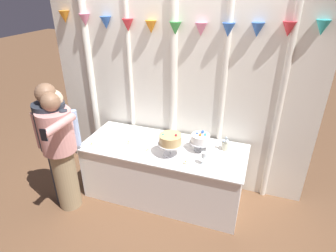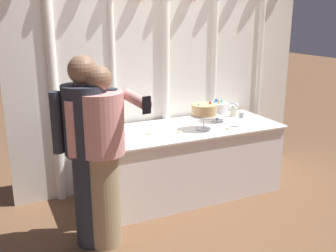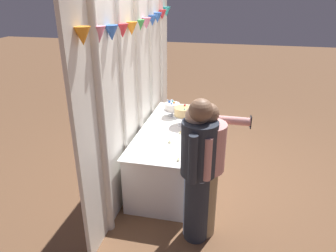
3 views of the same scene
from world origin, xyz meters
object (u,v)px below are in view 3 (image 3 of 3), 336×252
(flower_vase, at_px, (170,105))
(wine_glass, at_px, (192,108))
(tealight_near_left, at_px, (169,142))
(tealight_far_left, at_px, (178,160))
(cake_display_nearright, at_px, (172,107))
(cake_table, at_px, (172,152))
(guest_man_dark_suit, at_px, (195,167))
(tealight_far_right, at_px, (194,119))
(cake_display_nearleft, at_px, (184,112))
(tealight_near_right, at_px, (180,133))
(guest_girl_blue_dress, at_px, (206,168))
(guest_man_pink_jacket, at_px, (198,168))

(flower_vase, bearing_deg, wine_glass, -113.94)
(tealight_near_left, bearing_deg, tealight_far_left, -155.40)
(cake_display_nearright, relative_size, wine_glass, 1.64)
(cake_table, height_order, cake_display_nearright, cake_display_nearright)
(cake_display_nearright, distance_m, tealight_near_left, 0.88)
(tealight_far_left, bearing_deg, guest_man_dark_suit, -140.32)
(guest_man_dark_suit, bearing_deg, tealight_far_right, 8.48)
(cake_display_nearleft, bearing_deg, cake_display_nearright, 36.36)
(cake_display_nearright, bearing_deg, cake_display_nearleft, -143.64)
(guest_man_dark_suit, bearing_deg, tealight_near_right, 18.51)
(guest_girl_blue_dress, bearing_deg, flower_vase, 23.33)
(guest_man_dark_suit, relative_size, guest_girl_blue_dress, 1.00)
(cake_table, relative_size, tealight_far_right, 40.76)
(tealight_near_left, height_order, tealight_near_right, tealight_near_left)
(tealight_near_right, bearing_deg, wine_glass, -4.49)
(cake_display_nearleft, bearing_deg, guest_man_dark_suit, -165.02)
(cake_table, xyz_separation_m, guest_man_dark_suit, (-1.10, -0.46, 0.47))
(tealight_near_left, bearing_deg, guest_man_dark_suit, -148.94)
(tealight_near_right, bearing_deg, cake_display_nearleft, 1.87)
(cake_display_nearright, relative_size, guest_girl_blue_dress, 0.17)
(tealight_near_left, height_order, tealight_far_right, tealight_far_right)
(cake_table, bearing_deg, guest_man_pink_jacket, -156.17)
(cake_display_nearright, distance_m, tealight_far_left, 1.32)
(cake_table, bearing_deg, guest_girl_blue_dress, -151.30)
(cake_table, bearing_deg, wine_glass, -20.07)
(cake_table, distance_m, guest_man_pink_jacket, 1.34)
(tealight_far_left, relative_size, tealight_near_right, 0.77)
(cake_table, xyz_separation_m, cake_display_nearleft, (0.13, -0.13, 0.55))
(cake_display_nearright, height_order, tealight_near_left, cake_display_nearright)
(wine_glass, distance_m, guest_man_pink_jacket, 1.71)
(wine_glass, relative_size, tealight_far_left, 4.02)
(cake_table, height_order, guest_man_dark_suit, guest_man_dark_suit)
(guest_girl_blue_dress, bearing_deg, cake_display_nearleft, 20.39)
(guest_man_pink_jacket, bearing_deg, cake_display_nearleft, 16.21)
(wine_glass, height_order, tealight_near_left, wine_glass)
(flower_vase, distance_m, tealight_near_left, 1.17)
(tealight_near_right, bearing_deg, guest_girl_blue_dress, -154.58)
(tealight_near_right, relative_size, guest_girl_blue_dress, 0.03)
(cake_display_nearright, relative_size, tealight_far_left, 6.60)
(cake_display_nearright, height_order, tealight_far_left, cake_display_nearright)
(tealight_near_right, height_order, tealight_far_right, tealight_far_right)
(wine_glass, bearing_deg, tealight_near_left, 172.18)
(tealight_far_left, height_order, guest_man_dark_suit, guest_man_dark_suit)
(cake_table, distance_m, flower_vase, 0.85)
(tealight_near_left, xyz_separation_m, tealight_near_right, (0.29, -0.08, -0.00))
(cake_table, bearing_deg, tealight_far_left, -163.52)
(tealight_near_right, bearing_deg, flower_vase, 21.04)
(tealight_far_left, distance_m, tealight_far_right, 1.19)
(cake_table, distance_m, tealight_near_right, 0.42)
(wine_glass, height_order, flower_vase, flower_vase)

